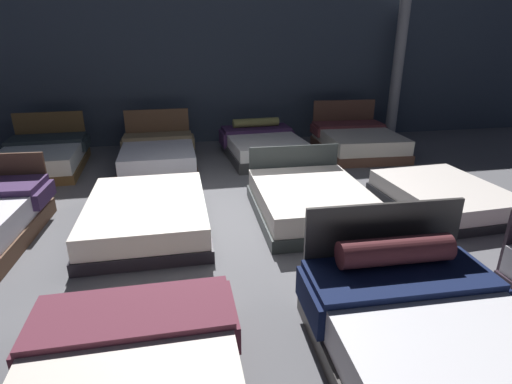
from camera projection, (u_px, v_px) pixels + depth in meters
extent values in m
cube|color=#5B5B60|center=(230.00, 219.00, 5.87)|extent=(18.00, 18.00, 0.02)
cube|color=#333D4C|center=(202.00, 68.00, 9.47)|extent=(18.00, 0.06, 3.50)
cube|color=brown|center=(133.00, 312.00, 3.22)|extent=(1.57, 0.67, 0.05)
cube|color=brown|center=(29.00, 340.00, 3.13)|extent=(0.05, 0.67, 0.25)
cube|color=brown|center=(232.00, 315.00, 3.41)|extent=(0.05, 0.67, 0.25)
cube|color=#34312F|center=(437.00, 374.00, 3.05)|extent=(1.68, 2.16, 0.18)
cube|color=silver|center=(443.00, 348.00, 2.97)|extent=(1.62, 2.10, 0.31)
cube|color=#34312F|center=(381.00, 254.00, 3.87)|extent=(1.53, 0.08, 1.05)
cube|color=#121C41|center=(400.00, 275.00, 3.53)|extent=(1.62, 0.72, 0.06)
cube|color=#121C41|center=(309.00, 301.00, 3.47)|extent=(0.08, 0.68, 0.29)
cube|color=#121C41|center=(480.00, 283.00, 3.72)|extent=(0.08, 0.68, 0.29)
cylinder|color=brown|center=(395.00, 251.00, 3.59)|extent=(1.05, 0.28, 0.25)
cube|color=#432C56|center=(44.00, 194.00, 5.63)|extent=(0.12, 0.69, 0.21)
cube|color=black|center=(148.00, 224.00, 5.51)|extent=(1.60, 2.15, 0.16)
cube|color=silver|center=(147.00, 209.00, 5.43)|extent=(1.54, 2.09, 0.27)
cube|color=#2C3333|center=(310.00, 211.00, 5.89)|extent=(1.61, 2.02, 0.18)
cube|color=silver|center=(311.00, 196.00, 5.81)|extent=(1.55, 1.96, 0.28)
cube|color=#2C3333|center=(294.00, 169.00, 6.70)|extent=(1.48, 0.07, 0.81)
cube|color=black|center=(442.00, 203.00, 6.22)|extent=(1.63, 2.02, 0.13)
cube|color=silver|center=(444.00, 192.00, 6.15)|extent=(1.57, 1.95, 0.23)
cube|color=brown|center=(43.00, 167.00, 7.88)|extent=(1.55, 2.09, 0.17)
cube|color=silver|center=(41.00, 155.00, 7.80)|extent=(1.49, 2.03, 0.29)
cube|color=brown|center=(51.00, 135.00, 8.66)|extent=(1.38, 0.10, 0.97)
cube|color=#263135|center=(47.00, 139.00, 8.30)|extent=(1.48, 0.78, 0.07)
cube|color=#263135|center=(9.00, 147.00, 8.19)|extent=(0.10, 0.72, 0.20)
cube|color=#263135|center=(86.00, 143.00, 8.51)|extent=(0.10, 0.72, 0.20)
cube|color=brown|center=(159.00, 162.00, 8.22)|extent=(1.49, 2.07, 0.12)
cube|color=silver|center=(158.00, 153.00, 8.15)|extent=(1.43, 2.01, 0.28)
cube|color=brown|center=(158.00, 131.00, 9.01)|extent=(1.38, 0.06, 0.96)
cube|color=#7D6B4E|center=(158.00, 136.00, 8.76)|extent=(1.45, 0.54, 0.07)
cube|color=#7D6B4E|center=(123.00, 145.00, 8.67)|extent=(0.08, 0.52, 0.23)
cube|color=#7D6B4E|center=(193.00, 141.00, 8.95)|extent=(0.08, 0.52, 0.23)
cube|color=#2F2F2F|center=(264.00, 153.00, 8.70)|extent=(1.64, 2.13, 0.22)
cube|color=white|center=(264.00, 142.00, 8.62)|extent=(1.58, 2.07, 0.24)
cube|color=#3C2349|center=(256.00, 129.00, 9.16)|extent=(1.54, 0.74, 0.07)
cube|color=#3C2349|center=(223.00, 139.00, 9.05)|extent=(0.11, 0.66, 0.30)
cube|color=#3C2349|center=(288.00, 135.00, 9.41)|extent=(0.11, 0.66, 0.30)
cylinder|color=olive|center=(256.00, 122.00, 9.13)|extent=(1.06, 0.25, 0.19)
cube|color=brown|center=(358.00, 149.00, 9.04)|extent=(1.71, 2.15, 0.19)
cube|color=silver|center=(359.00, 138.00, 8.96)|extent=(1.65, 2.08, 0.29)
cube|color=brown|center=(343.00, 121.00, 9.85)|extent=(1.52, 0.11, 1.03)
cube|color=brown|center=(348.00, 124.00, 9.52)|extent=(1.62, 0.72, 0.06)
cube|color=brown|center=(315.00, 131.00, 9.46)|extent=(0.09, 0.64, 0.19)
cube|color=brown|center=(380.00, 128.00, 9.68)|extent=(0.09, 0.64, 0.19)
cylinder|color=#99999E|center=(398.00, 67.00, 9.90)|extent=(0.26, 0.26, 3.50)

